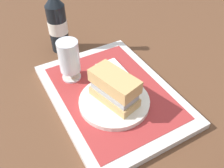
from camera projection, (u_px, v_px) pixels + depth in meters
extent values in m
plane|color=brown|center=(112.00, 97.00, 0.71)|extent=(3.00, 3.00, 0.00)
cube|color=silver|center=(112.00, 94.00, 0.70)|extent=(0.44, 0.32, 0.02)
cube|color=#9E2D2D|center=(112.00, 92.00, 0.70)|extent=(0.38, 0.27, 0.00)
cylinder|color=silver|center=(114.00, 101.00, 0.66)|extent=(0.19, 0.19, 0.01)
cube|color=tan|center=(114.00, 96.00, 0.64)|extent=(0.14, 0.10, 0.02)
cube|color=#9EA3A8|center=(114.00, 91.00, 0.63)|extent=(0.13, 0.09, 0.02)
cube|color=silver|center=(114.00, 88.00, 0.62)|extent=(0.12, 0.08, 0.01)
sphere|color=#47932D|center=(101.00, 75.00, 0.64)|extent=(0.04, 0.04, 0.04)
cube|color=tan|center=(114.00, 81.00, 0.61)|extent=(0.14, 0.10, 0.04)
cylinder|color=silver|center=(72.00, 77.00, 0.74)|extent=(0.06, 0.06, 0.01)
cylinder|color=silver|center=(71.00, 73.00, 0.73)|extent=(0.01, 0.01, 0.02)
cylinder|color=silver|center=(69.00, 57.00, 0.69)|extent=(0.06, 0.06, 0.09)
cylinder|color=gold|center=(70.00, 65.00, 0.71)|extent=(0.06, 0.06, 0.04)
cylinder|color=white|center=(69.00, 59.00, 0.69)|extent=(0.05, 0.05, 0.01)
cube|color=white|center=(112.00, 69.00, 0.76)|extent=(0.09, 0.07, 0.01)
cylinder|color=black|center=(58.00, 29.00, 0.83)|extent=(0.06, 0.06, 0.17)
cylinder|color=silver|center=(58.00, 26.00, 0.83)|extent=(0.07, 0.07, 0.05)
cone|color=black|center=(53.00, 0.00, 0.76)|extent=(0.06, 0.06, 0.04)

